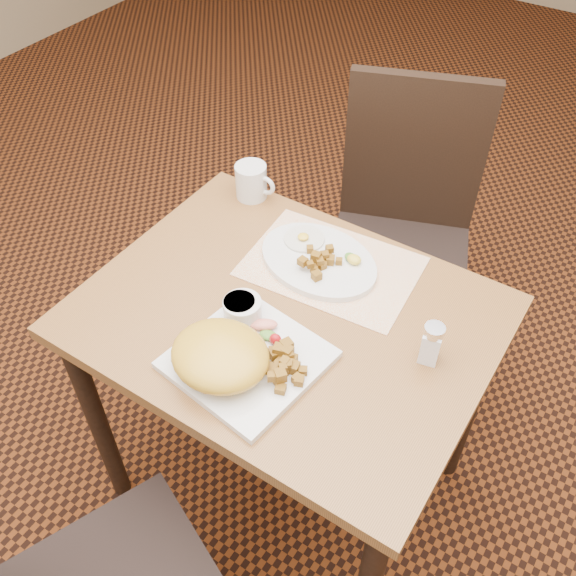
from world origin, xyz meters
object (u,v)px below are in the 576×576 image
Objects in this scene: plate_square at (248,359)px; plate_oval at (319,260)px; table at (287,343)px; coffee_mug at (252,181)px; salt_shaker at (431,343)px; chair_far at (403,222)px.

plate_oval is (-0.03, 0.34, 0.00)m from plate_square.
table is at bearing -82.66° from plate_oval.
coffee_mug is at bearing 135.35° from table.
table is 2.96× the size of plate_oval.
salt_shaker is (0.31, 0.21, 0.04)m from plate_square.
plate_oval is at bearing 159.99° from salt_shaker.
plate_square is 0.92× the size of plate_oval.
table is 9.00× the size of salt_shaker.
chair_far reaches higher than plate_square.
salt_shaker is at bearing -20.01° from plate_oval.
coffee_mug reaches higher than plate_square.
coffee_mug is (-0.30, -0.37, 0.26)m from chair_far.
chair_far is 0.86m from plate_square.
chair_far is at bearing 91.26° from plate_square.
salt_shaker is at bearing -22.20° from coffee_mug.
coffee_mug reaches higher than table.
table is 0.68m from chair_far.
chair_far is at bearing 90.74° from table.
chair_far is at bearing 88.43° from plate_oval.
salt_shaker is 0.68m from coffee_mug.
chair_far is 9.70× the size of salt_shaker.
coffee_mug reaches higher than plate_oval.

